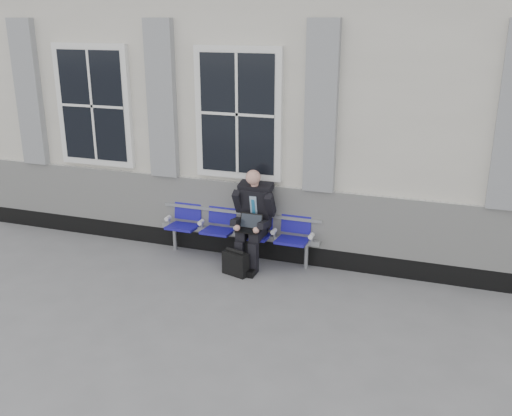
% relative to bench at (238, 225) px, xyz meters
% --- Properties ---
extents(ground, '(70.00, 70.00, 0.00)m').
position_rel_bench_xyz_m(ground, '(-0.38, -1.32, -0.55)').
color(ground, slate).
rests_on(ground, ground).
extents(station_building, '(14.40, 4.40, 4.49)m').
position_rel_bench_xyz_m(station_building, '(-0.40, 2.15, 1.67)').
color(station_building, silver).
rests_on(station_building, ground).
extents(bench, '(2.60, 0.47, 0.91)m').
position_rel_bench_xyz_m(bench, '(0.00, 0.00, 0.00)').
color(bench, '#9EA0A3').
rests_on(bench, ground).
extents(businessman, '(0.61, 0.82, 1.49)m').
position_rel_bench_xyz_m(businessman, '(0.30, -0.14, 0.25)').
color(businessman, black).
rests_on(businessman, ground).
extents(briefcase, '(0.42, 0.27, 0.40)m').
position_rel_bench_xyz_m(briefcase, '(0.18, -0.58, -0.37)').
color(briefcase, black).
rests_on(briefcase, ground).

